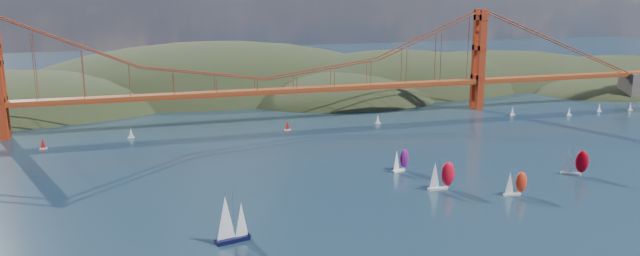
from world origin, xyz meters
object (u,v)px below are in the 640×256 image
(sloop_navy, at_px, (230,219))
(racer_rwb, at_px, (400,160))
(racer_0, at_px, (441,175))
(racer_1, at_px, (515,183))
(racer_2, at_px, (575,162))

(sloop_navy, relative_size, racer_rwb, 1.57)
(racer_0, relative_size, racer_rwb, 1.16)
(racer_1, relative_size, racer_2, 0.85)
(racer_1, distance_m, racer_rwb, 43.60)
(sloop_navy, distance_m, racer_rwb, 84.77)
(sloop_navy, xyz_separation_m, racer_0, (74.41, 23.40, -1.30))
(sloop_navy, height_order, racer_2, sloop_navy)
(sloop_navy, relative_size, racer_0, 1.34)
(sloop_navy, distance_m, racer_2, 130.73)
(racer_1, xyz_separation_m, racer_rwb, (-24.18, 36.28, 0.15))
(racer_1, bearing_deg, sloop_navy, -167.38)
(sloop_navy, relative_size, racer_2, 1.38)
(racer_0, distance_m, racer_rwb, 24.10)
(sloop_navy, bearing_deg, racer_0, 4.22)
(racer_0, relative_size, racer_1, 1.21)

